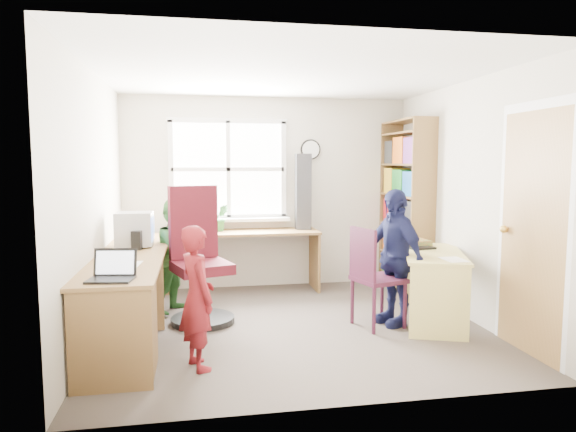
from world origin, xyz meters
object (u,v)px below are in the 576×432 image
object	(u,v)px
person_green	(178,255)
person_navy	(394,257)
laptop_left	(113,272)
l_desk	(151,293)
potted_plant	(221,218)
laptop_right	(412,242)
swivel_chair	(199,264)
cd_tower	(303,192)
crt_monitor	(135,229)
right_desk	(433,271)
wooden_chair	(372,273)
bookshelf	(406,210)
person_red	(197,297)

from	to	relation	value
person_green	person_navy	world-z (taller)	person_navy
laptop_left	person_navy	size ratio (longest dim) A/B	0.26
l_desk	potted_plant	world-z (taller)	potted_plant
l_desk	laptop_right	world-z (taller)	laptop_right
swivel_chair	potted_plant	xyz separation A→B (m)	(0.28, 1.13, 0.33)
swivel_chair	potted_plant	world-z (taller)	swivel_chair
swivel_chair	person_green	distance (m)	0.45
l_desk	person_green	xyz separation A→B (m)	(0.20, 1.01, 0.15)
swivel_chair	cd_tower	size ratio (longest dim) A/B	1.43
laptop_left	potted_plant	size ratio (longest dim) A/B	1.05
l_desk	crt_monitor	world-z (taller)	crt_monitor
right_desk	laptop_right	bearing A→B (deg)	128.09
crt_monitor	person_green	xyz separation A→B (m)	(0.40, 0.27, -0.32)
wooden_chair	person_green	world-z (taller)	person_green
bookshelf	potted_plant	size ratio (longest dim) A/B	6.41
crt_monitor	cd_tower	bearing A→B (deg)	29.10
bookshelf	person_green	size ratio (longest dim) A/B	1.75
bookshelf	laptop_left	distance (m)	3.85
laptop_right	right_desk	bearing A→B (deg)	-170.51
bookshelf	wooden_chair	bearing A→B (deg)	-123.68
laptop_right	potted_plant	bearing A→B (deg)	48.19
potted_plant	person_red	world-z (taller)	person_red
l_desk	swivel_chair	bearing A→B (deg)	56.03
l_desk	crt_monitor	distance (m)	0.90
right_desk	wooden_chair	bearing A→B (deg)	-152.69
crt_monitor	cd_tower	world-z (taller)	cd_tower
crt_monitor	person_green	distance (m)	0.58
wooden_chair	person_navy	distance (m)	0.29
l_desk	person_navy	bearing A→B (deg)	4.44
swivel_chair	person_red	bearing A→B (deg)	-109.08
bookshelf	person_green	bearing A→B (deg)	-170.52
laptop_right	person_navy	xyz separation A→B (m)	(-0.32, -0.32, -0.09)
laptop_left	wooden_chair	bearing A→B (deg)	29.29
potted_plant	person_navy	bearing A→B (deg)	-44.48
l_desk	crt_monitor	size ratio (longest dim) A/B	8.28
l_desk	potted_plant	distance (m)	1.94
person_navy	person_green	bearing A→B (deg)	-127.60
person_red	person_green	world-z (taller)	person_green
bookshelf	potted_plant	bearing A→B (deg)	172.89
person_red	person_navy	bearing A→B (deg)	-88.21
right_desk	wooden_chair	xyz separation A→B (m)	(-0.66, -0.09, 0.02)
l_desk	right_desk	bearing A→B (deg)	4.22
right_desk	cd_tower	xyz separation A→B (m)	(-0.99, 1.58, 0.72)
l_desk	cd_tower	size ratio (longest dim) A/B	3.13
wooden_chair	person_red	distance (m)	1.80
swivel_chair	person_green	xyz separation A→B (m)	(-0.22, 0.39, 0.02)
crt_monitor	person_navy	world-z (taller)	person_navy
person_red	person_navy	distance (m)	2.05
cd_tower	crt_monitor	bearing A→B (deg)	-149.31
laptop_right	cd_tower	xyz separation A→B (m)	(-0.90, 1.28, 0.47)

